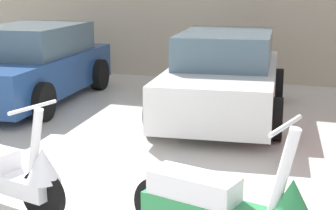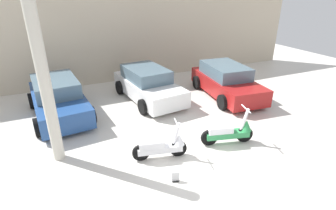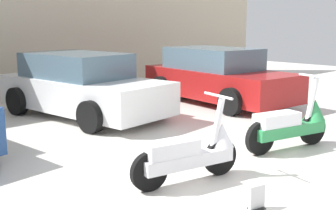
{
  "view_description": "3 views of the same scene",
  "coord_description": "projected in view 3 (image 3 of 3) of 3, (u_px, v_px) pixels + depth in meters",
  "views": [
    {
      "loc": [
        1.99,
        -2.83,
        2.07
      ],
      "look_at": [
        0.07,
        2.76,
        0.64
      ],
      "focal_mm": 55.0,
      "sensor_mm": 36.0,
      "label": 1
    },
    {
      "loc": [
        -3.15,
        -4.63,
        4.25
      ],
      "look_at": [
        0.04,
        2.53,
        0.75
      ],
      "focal_mm": 28.0,
      "sensor_mm": 36.0,
      "label": 2
    },
    {
      "loc": [
        -4.45,
        -2.43,
        1.91
      ],
      "look_at": [
        0.07,
        2.27,
        0.63
      ],
      "focal_mm": 45.0,
      "sensor_mm": 36.0,
      "label": 3
    }
  ],
  "objects": [
    {
      "name": "car_rear_center",
      "position": [
        82.0,
        86.0,
        8.69
      ],
      "size": [
        2.17,
        3.97,
        1.29
      ],
      "rotation": [
        0.0,
        0.0,
        -1.46
      ],
      "color": "white",
      "rests_on": "ground_plane"
    },
    {
      "name": "wall_back",
      "position": [
        7.0,
        18.0,
        10.29
      ],
      "size": [
        19.6,
        0.12,
        4.06
      ],
      "primitive_type": "cube",
      "color": "beige",
      "rests_on": "ground_plane"
    },
    {
      "name": "scooter_front_left",
      "position": [
        191.0,
        152.0,
        5.09
      ],
      "size": [
        1.47,
        0.63,
        1.04
      ],
      "rotation": [
        0.0,
        0.0,
        -0.22
      ],
      "color": "black",
      "rests_on": "ground_plane"
    },
    {
      "name": "ground_plane",
      "position": [
        293.0,
        182.0,
        5.11
      ],
      "size": [
        28.0,
        28.0,
        0.0
      ],
      "primitive_type": "plane",
      "color": "silver"
    },
    {
      "name": "placard_near_left_scooter",
      "position": [
        257.0,
        199.0,
        4.36
      ],
      "size": [
        0.2,
        0.15,
        0.26
      ],
      "rotation": [
        0.0,
        0.0,
        -0.23
      ],
      "color": "black",
      "rests_on": "ground_plane"
    },
    {
      "name": "car_rear_right",
      "position": [
        217.0,
        77.0,
        10.16
      ],
      "size": [
        2.17,
        4.01,
        1.31
      ],
      "rotation": [
        0.0,
        0.0,
        -1.67
      ],
      "color": "maroon",
      "rests_on": "ground_plane"
    },
    {
      "name": "scooter_front_right",
      "position": [
        291.0,
        123.0,
        6.42
      ],
      "size": [
        1.57,
        0.71,
        1.12
      ],
      "rotation": [
        0.0,
        0.0,
        -0.25
      ],
      "color": "black",
      "rests_on": "ground_plane"
    }
  ]
}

